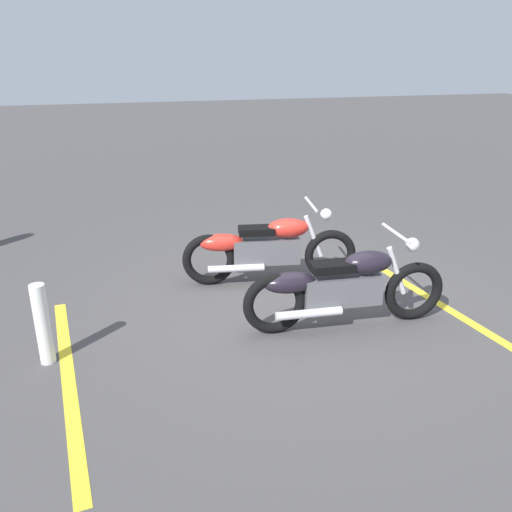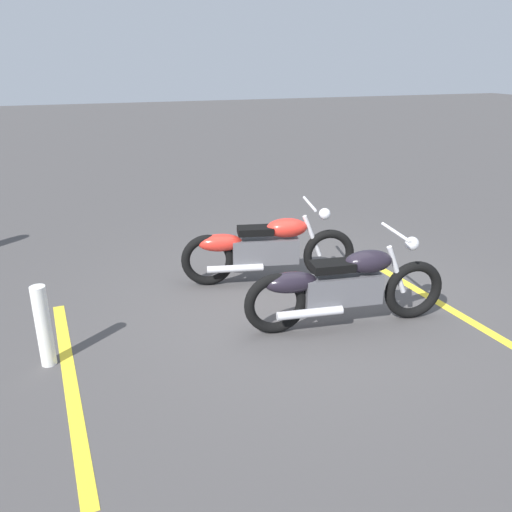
# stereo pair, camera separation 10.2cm
# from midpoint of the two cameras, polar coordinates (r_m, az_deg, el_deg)

# --- Properties ---
(ground_plane) EXTENTS (60.00, 60.00, 0.00)m
(ground_plane) POSITION_cam_midpoint_polar(r_m,az_deg,el_deg) (6.25, 4.55, -4.95)
(ground_plane) COLOR #474444
(motorcycle_bright_foreground) EXTENTS (2.21, 0.71, 1.04)m
(motorcycle_bright_foreground) POSITION_cam_midpoint_polar(r_m,az_deg,el_deg) (6.59, 0.53, 0.87)
(motorcycle_bright_foreground) COLOR black
(motorcycle_bright_foreground) RESTS_ON ground
(motorcycle_dark_foreground) EXTENTS (2.23, 0.62, 1.04)m
(motorcycle_dark_foreground) POSITION_cam_midpoint_polar(r_m,az_deg,el_deg) (5.57, 8.88, -3.29)
(motorcycle_dark_foreground) COLOR black
(motorcycle_dark_foreground) RESTS_ON ground
(bollard_post) EXTENTS (0.14, 0.14, 0.80)m
(bollard_post) POSITION_cam_midpoint_polar(r_m,az_deg,el_deg) (5.25, -22.73, -7.10)
(bollard_post) COLOR white
(bollard_post) RESTS_ON ground
(parking_stripe_near) EXTENTS (0.33, 3.20, 0.01)m
(parking_stripe_near) POSITION_cam_midpoint_polar(r_m,az_deg,el_deg) (6.36, 20.65, -5.85)
(parking_stripe_near) COLOR yellow
(parking_stripe_near) RESTS_ON ground
(parking_stripe_mid) EXTENTS (0.33, 3.20, 0.01)m
(parking_stripe_mid) POSITION_cam_midpoint_polar(r_m,az_deg,el_deg) (5.13, -20.22, -12.54)
(parking_stripe_mid) COLOR yellow
(parking_stripe_mid) RESTS_ON ground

